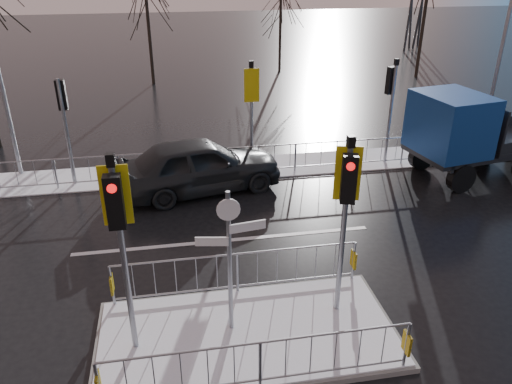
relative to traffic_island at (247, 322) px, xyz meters
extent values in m
plane|color=black|center=(0.01, -0.01, -0.39)|extent=(120.00, 120.00, 0.00)
cube|color=white|center=(0.01, 8.59, -0.37)|extent=(30.00, 2.00, 0.04)
cube|color=silver|center=(0.01, 3.79, -0.39)|extent=(8.00, 0.15, 0.01)
cube|color=slate|center=(0.01, -0.01, -0.33)|extent=(6.00, 3.00, 0.12)
cube|color=white|center=(0.01, -0.01, -0.26)|extent=(5.85, 2.85, 0.03)
cube|color=gold|center=(-2.69, -1.39, 0.28)|extent=(0.05, 0.28, 0.42)
cube|color=gold|center=(2.71, -1.39, 0.28)|extent=(0.05, 0.28, 0.42)
cube|color=gold|center=(-2.69, 1.37, 0.28)|extent=(0.05, 0.28, 0.42)
cube|color=gold|center=(2.71, 1.37, 0.28)|extent=(0.05, 0.28, 0.42)
cylinder|color=gray|center=(-2.19, -0.01, 1.63)|extent=(0.11, 0.11, 3.80)
cube|color=black|center=(-2.19, -0.19, 2.98)|extent=(0.28, 0.22, 0.95)
cylinder|color=red|center=(-2.19, -0.30, 3.28)|extent=(0.16, 0.04, 0.16)
cube|color=gold|center=(-2.19, 0.06, 2.98)|extent=(0.50, 0.03, 1.10)
cube|color=black|center=(-2.19, -0.01, 3.65)|extent=(0.14, 0.14, 0.22)
cylinder|color=gray|center=(2.01, 0.39, 1.58)|extent=(0.11, 0.11, 3.70)
cube|color=black|center=(1.96, 0.22, 2.88)|extent=(0.33, 0.28, 0.95)
cylinder|color=red|center=(1.94, 0.11, 3.18)|extent=(0.16, 0.08, 0.16)
cube|color=gold|center=(2.03, 0.46, 2.88)|extent=(0.49, 0.16, 1.10)
cube|color=black|center=(2.01, 0.39, 3.55)|extent=(0.14, 0.14, 0.22)
cylinder|color=gray|center=(-0.29, 0.19, 1.28)|extent=(0.09, 0.09, 3.10)
cube|color=silver|center=(0.06, 0.19, 2.08)|extent=(0.70, 0.14, 0.18)
cube|color=silver|center=(-0.61, 0.19, 1.83)|extent=(0.62, 0.15, 0.18)
cylinder|color=silver|center=(-0.29, 0.16, 2.48)|extent=(0.44, 0.03, 0.44)
cylinder|color=gray|center=(-4.49, 8.29, 1.40)|extent=(0.11, 0.11, 3.50)
cube|color=black|center=(-4.49, 8.47, 2.60)|extent=(0.28, 0.22, 0.95)
cylinder|color=red|center=(-4.49, 8.58, 2.90)|extent=(0.16, 0.04, 0.16)
cylinder|color=gray|center=(1.51, 8.29, 1.45)|extent=(0.11, 0.11, 3.60)
cube|color=black|center=(1.51, 8.47, 2.70)|extent=(0.28, 0.22, 0.95)
cylinder|color=red|center=(1.51, 8.58, 3.00)|extent=(0.16, 0.04, 0.16)
cube|color=gold|center=(1.51, 8.22, 2.70)|extent=(0.50, 0.03, 1.10)
cube|color=black|center=(1.51, 8.29, 3.37)|extent=(0.14, 0.14, 0.22)
cylinder|color=gray|center=(6.51, 8.29, 1.40)|extent=(0.11, 0.11, 3.50)
cube|color=black|center=(6.46, 8.46, 2.60)|extent=(0.33, 0.28, 0.95)
cylinder|color=red|center=(6.44, 8.57, 2.90)|extent=(0.16, 0.08, 0.16)
cube|color=black|center=(6.51, 8.29, 3.27)|extent=(0.14, 0.14, 0.22)
imported|color=black|center=(-0.38, 7.08, 0.49)|extent=(5.51, 3.13, 1.77)
cylinder|color=black|center=(7.86, 5.48, 0.09)|extent=(1.00, 0.45, 0.96)
cylinder|color=black|center=(7.51, 7.47, 0.09)|extent=(1.00, 0.45, 0.96)
cylinder|color=black|center=(10.16, 7.94, 0.09)|extent=(1.00, 0.45, 0.96)
cube|color=black|center=(9.96, 6.88, 0.55)|extent=(6.65, 3.28, 0.15)
cube|color=navy|center=(7.78, 6.49, 1.59)|extent=(2.30, 2.61, 1.93)
cube|color=black|center=(8.70, 6.66, 1.98)|extent=(0.37, 1.91, 1.06)
cube|color=#2D3033|center=(7.21, 6.39, 0.52)|extent=(0.50, 2.20, 0.34)
cube|color=black|center=(8.96, 6.70, 1.46)|extent=(0.48, 2.29, 1.45)
cylinder|color=black|center=(-1.99, 21.99, 3.06)|extent=(0.19, 0.19, 6.90)
cylinder|color=black|center=(6.01, 23.99, 2.60)|extent=(0.16, 0.16, 5.98)
cylinder|color=black|center=(14.01, 20.99, 3.29)|extent=(0.20, 0.20, 7.36)
cylinder|color=gray|center=(10.51, 8.49, 3.61)|extent=(0.14, 0.14, 8.00)
camera|label=1|loc=(-1.19, -7.71, 6.67)|focal=35.00mm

